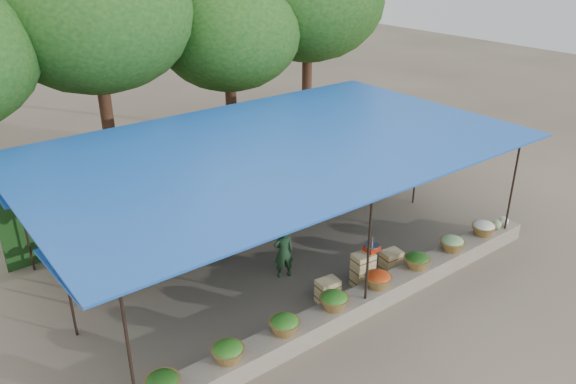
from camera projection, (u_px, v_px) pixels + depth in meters
ground at (278, 255)px, 13.39m from camera, size 60.00×60.00×0.00m
stone_curb at (359, 303)px, 11.32m from camera, size 10.60×0.55×0.40m
stall_canopy at (276, 149)px, 12.32m from camera, size 10.80×6.60×2.82m
produce_baskets at (357, 290)px, 11.11m from camera, size 8.98×0.58×0.34m
netting_backdrop at (208, 168)px, 15.14m from camera, size 10.60×0.06×2.50m
tree_row at (165, 22)px, 16.09m from camera, size 16.51×5.50×7.12m
fruit_table_left at (155, 243)px, 12.73m from camera, size 4.21×0.95×0.93m
fruit_table_right at (322, 188)px, 15.50m from camera, size 4.21×0.95×0.93m
crate_counter at (362, 273)px, 12.13m from camera, size 2.38×0.39×0.77m
weighing_scale at (372, 247)px, 12.05m from camera, size 0.32×0.32×0.34m
vendor_seated at (284, 252)px, 12.33m from camera, size 0.52×0.42×1.24m
customer_left at (117, 221)px, 13.19m from camera, size 0.84×0.67×1.68m
customer_mid at (283, 179)px, 15.33m from camera, size 1.29×1.27×1.78m
customer_right at (356, 151)px, 17.38m from camera, size 1.10×0.91×1.75m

